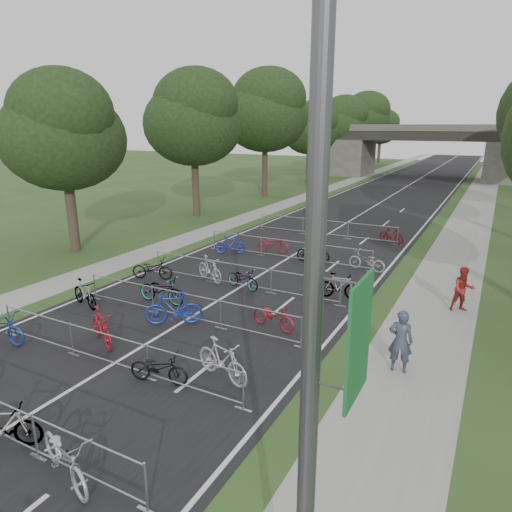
{
  "coord_description": "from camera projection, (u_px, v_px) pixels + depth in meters",
  "views": [
    {
      "loc": [
        9.6,
        -1.49,
        6.95
      ],
      "look_at": [
        0.04,
        16.45,
        1.1
      ],
      "focal_mm": 32.0,
      "sensor_mm": 36.0,
      "label": 1
    }
  ],
  "objects": [
    {
      "name": "road",
      "position": [
        399.0,
        191.0,
        49.93
      ],
      "size": [
        11.0,
        140.0,
        0.01
      ],
      "primitive_type": "cube",
      "color": "black",
      "rests_on": "ground"
    },
    {
      "name": "sidewalk_right",
      "position": [
        480.0,
        196.0,
        46.32
      ],
      "size": [
        3.0,
        140.0,
        0.01
      ],
      "primitive_type": "cube",
      "color": "gray",
      "rests_on": "ground"
    },
    {
      "name": "sidewalk_left",
      "position": [
        334.0,
        187.0,
        53.32
      ],
      "size": [
        2.0,
        140.0,
        0.01
      ],
      "primitive_type": "cube",
      "color": "gray",
      "rests_on": "ground"
    },
    {
      "name": "lane_markings",
      "position": [
        399.0,
        191.0,
        49.93
      ],
      "size": [
        0.12,
        140.0,
        0.0
      ],
      "primitive_type": "cube",
      "color": "silver",
      "rests_on": "ground"
    },
    {
      "name": "overpass_bridge",
      "position": [
        424.0,
        151.0,
        61.68
      ],
      "size": [
        31.0,
        8.0,
        7.05
      ],
      "color": "#46453E",
      "rests_on": "ground"
    },
    {
      "name": "lamppost",
      "position": [
        312.0,
        421.0,
        4.27
      ],
      "size": [
        0.61,
        0.65,
        8.21
      ],
      "color": "#4C4C51",
      "rests_on": "ground"
    },
    {
      "name": "tree_left_0",
      "position": [
        63.0,
        134.0,
        24.39
      ],
      "size": [
        6.72,
        6.72,
        10.25
      ],
      "color": "#33261C",
      "rests_on": "ground"
    },
    {
      "name": "tree_left_1",
      "position": [
        194.0,
        120.0,
        34.34
      ],
      "size": [
        7.56,
        7.56,
        11.53
      ],
      "color": "#33261C",
      "rests_on": "ground"
    },
    {
      "name": "tree_left_2",
      "position": [
        266.0,
        113.0,
        44.29
      ],
      "size": [
        8.4,
        8.4,
        12.81
      ],
      "color": "#33261C",
      "rests_on": "ground"
    },
    {
      "name": "tree_left_3",
      "position": [
        311.0,
        129.0,
        54.92
      ],
      "size": [
        6.72,
        6.72,
        10.25
      ],
      "color": "#33261C",
      "rests_on": "ground"
    },
    {
      "name": "tree_left_4",
      "position": [
        342.0,
        123.0,
        64.88
      ],
      "size": [
        7.56,
        7.56,
        11.53
      ],
      "color": "#33261C",
      "rests_on": "ground"
    },
    {
      "name": "tree_left_5",
      "position": [
        365.0,
        118.0,
        74.83
      ],
      "size": [
        8.4,
        8.4,
        12.81
      ],
      "color": "#33261C",
      "rests_on": "ground"
    },
    {
      "name": "tree_left_6",
      "position": [
        381.0,
        128.0,
        85.46
      ],
      "size": [
        6.72,
        6.72,
        10.25
      ],
      "color": "#33261C",
      "rests_on": "ground"
    },
    {
      "name": "barrier_row_2",
      "position": [
        108.0,
        350.0,
        13.48
      ],
      "size": [
        9.7,
        0.08,
        1.1
      ],
      "color": "#95979C",
      "rests_on": "ground"
    },
    {
      "name": "barrier_row_3",
      "position": [
        185.0,
        307.0,
        16.7
      ],
      "size": [
        9.7,
        0.08,
        1.1
      ],
      "color": "#95979C",
      "rests_on": "ground"
    },
    {
      "name": "barrier_row_4",
      "position": [
        240.0,
        276.0,
        20.1
      ],
      "size": [
        9.7,
        0.08,
        1.1
      ],
      "color": "#95979C",
      "rests_on": "ground"
    },
    {
      "name": "barrier_row_5",
      "position": [
        287.0,
        250.0,
        24.34
      ],
      "size": [
        9.7,
        0.08,
        1.1
      ],
      "color": "#95979C",
      "rests_on": "ground"
    },
    {
      "name": "barrier_row_6",
      "position": [
        325.0,
        228.0,
        29.43
      ],
      "size": [
        9.7,
        0.08,
        1.1
      ],
      "color": "#95979C",
      "rests_on": "ground"
    },
    {
      "name": "bike_6",
      "position": [
        3.0,
        427.0,
        10.09
      ],
      "size": [
        1.75,
        1.29,
        1.04
      ],
      "primitive_type": "imported",
      "rotation": [
        0.0,
        0.0,
        2.09
      ],
      "color": "#95979C",
      "rests_on": "ground"
    },
    {
      "name": "bike_7",
      "position": [
        65.0,
        457.0,
        9.12
      ],
      "size": [
        2.24,
        1.38,
        1.11
      ],
      "primitive_type": "imported",
      "rotation": [
        0.0,
        0.0,
        1.25
      ],
      "color": "#A5A5AD",
      "rests_on": "ground"
    },
    {
      "name": "bike_8",
      "position": [
        0.0,
        327.0,
        14.96
      ],
      "size": [
        2.18,
        1.0,
        1.11
      ],
      "primitive_type": "imported",
      "rotation": [
        0.0,
        0.0,
        1.7
      ],
      "color": "navy",
      "rests_on": "ground"
    },
    {
      "name": "bike_9",
      "position": [
        102.0,
        327.0,
        14.83
      ],
      "size": [
        2.06,
        1.47,
        1.22
      ],
      "primitive_type": "imported",
      "rotation": [
        0.0,
        0.0,
        1.07
      ],
      "color": "maroon",
      "rests_on": "ground"
    },
    {
      "name": "bike_10",
      "position": [
        159.0,
        368.0,
        12.64
      ],
      "size": [
        1.84,
        0.98,
        0.92
      ],
      "primitive_type": "imported",
      "rotation": [
        0.0,
        0.0,
        1.79
      ],
      "color": "black",
      "rests_on": "ground"
    },
    {
      "name": "bike_11",
      "position": [
        222.0,
        360.0,
        12.77
      ],
      "size": [
        2.08,
        1.1,
        1.2
      ],
      "primitive_type": "imported",
      "rotation": [
        0.0,
        0.0,
        1.29
      ],
      "color": "#AEACB4",
      "rests_on": "ground"
    },
    {
      "name": "bike_12",
      "position": [
        85.0,
        294.0,
        17.97
      ],
      "size": [
        1.9,
        1.02,
        1.1
      ],
      "primitive_type": "imported",
      "rotation": [
        0.0,
        0.0,
        1.28
      ],
      "color": "#95979C",
      "rests_on": "ground"
    },
    {
      "name": "bike_13",
      "position": [
        161.0,
        290.0,
        18.33
      ],
      "size": [
        2.15,
        0.81,
        1.12
      ],
      "primitive_type": "imported",
      "rotation": [
        0.0,
        0.0,
        1.6
      ],
      "color": "#95979C",
      "rests_on": "ground"
    },
    {
      "name": "bike_14",
      "position": [
        174.0,
        309.0,
        16.33
      ],
      "size": [
        2.04,
        1.6,
        1.24
      ],
      "primitive_type": "imported",
      "rotation": [
        0.0,
        0.0,
        5.29
      ],
      "color": "#1B3299",
      "rests_on": "ground"
    },
    {
      "name": "bike_15",
      "position": [
        273.0,
        316.0,
        16.06
      ],
      "size": [
        1.88,
        0.98,
        0.94
      ],
      "primitive_type": "imported",
      "rotation": [
        0.0,
        0.0,
        1.37
      ],
      "color": "maroon",
      "rests_on": "ground"
    },
    {
      "name": "bike_16",
      "position": [
        152.0,
        269.0,
        21.23
      ],
      "size": [
        2.05,
        1.28,
        1.02
      ],
      "primitive_type": "imported",
      "rotation": [
        0.0,
        0.0,
        1.91
      ],
      "color": "black",
      "rests_on": "ground"
    },
    {
      "name": "bike_17",
      "position": [
        210.0,
        269.0,
        20.96
      ],
      "size": [
        1.97,
        1.28,
        1.15
      ],
      "primitive_type": "imported",
      "rotation": [
        0.0,
        0.0,
        1.15
      ],
      "color": "#A3A2A9",
      "rests_on": "ground"
    },
    {
      "name": "bike_18",
      "position": [
        243.0,
        279.0,
        20.02
      ],
      "size": [
        1.85,
        1.0,
        0.92
      ],
      "primitive_type": "imported",
      "rotation": [
        0.0,
        0.0,
        1.34
      ],
      "color": "#95979C",
      "rests_on": "ground"
    },
    {
      "name": "bike_19",
      "position": [
        339.0,
        286.0,
        18.82
      ],
      "size": [
        1.87,
        0.81,
        1.09
      ],
      "primitive_type": "imported",
      "rotation": [
        0.0,
        0.0,
        1.74
      ],
      "color": "#95979C",
      "rests_on": "ground"
    },
    {
      "name": "bike_20",
      "position": [
        230.0,
        245.0,
        25.46
      ],
      "size": [
        1.77,
        1.21,
        1.04
      ],
      "primitive_type": "imported",
      "rotation": [
        0.0,
        0.0,
        2.03
      ],
      "color": "#1C2E9E",
      "rests_on": "ground"
    },
    {
      "name": "bike_21",
      "position": [
        273.0,
        244.0,
        25.72
      ],
      "size": [
        1.89,
        0.8,
        0.97
      ],
      "primitive_type": "imported",
      "rotation": [
        0.0,
        0.0,
        1.66
      ],
      "color": "maroon",
      "rests_on": "ground"
    },
    {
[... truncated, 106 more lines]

